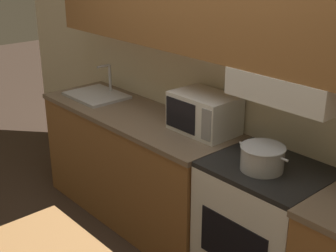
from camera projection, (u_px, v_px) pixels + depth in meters
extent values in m
plane|color=#3D2D23|center=(216.00, 232.00, 3.65)|extent=(16.00, 16.00, 0.00)
cube|color=beige|center=(225.00, 73.00, 3.20)|extent=(5.40, 0.05, 2.55)
cube|color=#936033|center=(209.00, 7.00, 2.92)|extent=(3.00, 0.32, 0.58)
cube|color=white|center=(289.00, 87.00, 2.61)|extent=(0.65, 0.34, 0.16)
cube|color=#936033|center=(136.00, 167.00, 3.73)|extent=(1.77, 0.59, 0.86)
cube|color=#75604C|center=(135.00, 115.00, 3.57)|extent=(1.79, 0.61, 0.04)
cube|color=white|center=(263.00, 235.00, 2.87)|extent=(0.69, 0.57, 0.87)
cube|color=black|center=(268.00, 169.00, 2.71)|extent=(0.69, 0.57, 0.03)
cube|color=black|center=(232.00, 245.00, 2.67)|extent=(0.48, 0.01, 0.30)
cylinder|color=black|center=(235.00, 164.00, 2.74)|extent=(0.10, 0.10, 0.01)
cylinder|color=black|center=(279.00, 183.00, 2.52)|extent=(0.10, 0.10, 0.01)
cylinder|color=black|center=(260.00, 154.00, 2.88)|extent=(0.10, 0.10, 0.01)
cylinder|color=black|center=(303.00, 171.00, 2.67)|extent=(0.10, 0.10, 0.01)
cylinder|color=#B7BABF|center=(262.00, 158.00, 2.65)|extent=(0.25, 0.25, 0.14)
torus|color=#B7BABF|center=(263.00, 147.00, 2.62)|extent=(0.26, 0.26, 0.01)
cylinder|color=#B7BABF|center=(243.00, 144.00, 2.73)|extent=(0.05, 0.01, 0.01)
cylinder|color=#B7BABF|center=(284.00, 160.00, 2.53)|extent=(0.05, 0.01, 0.01)
cube|color=white|center=(204.00, 113.00, 3.17)|extent=(0.44, 0.31, 0.27)
cube|color=black|center=(180.00, 115.00, 3.12)|extent=(0.28, 0.01, 0.21)
cube|color=gray|center=(206.00, 125.00, 2.95)|extent=(0.08, 0.01, 0.21)
cube|color=#B7BABF|center=(97.00, 95.00, 3.92)|extent=(0.49, 0.39, 0.02)
cube|color=#4C4F54|center=(95.00, 95.00, 3.91)|extent=(0.41, 0.29, 0.01)
cylinder|color=#B7BABF|center=(110.00, 78.00, 3.97)|extent=(0.02, 0.02, 0.23)
cylinder|color=#B7BABF|center=(103.00, 66.00, 3.89)|extent=(0.02, 0.12, 0.02)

